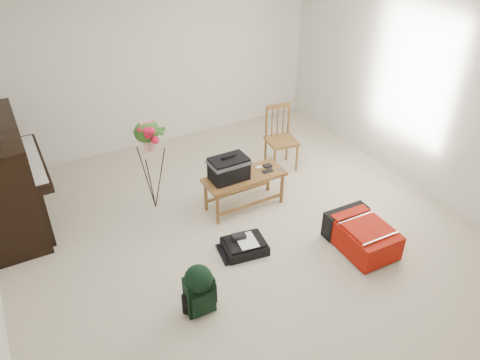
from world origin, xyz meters
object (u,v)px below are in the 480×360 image
piano (6,180)px  dining_chair (280,139)px  flower_stand (151,166)px  red_suitcase (358,233)px  black_duffel (244,245)px  green_backpack (199,288)px  bench (234,171)px

piano → dining_chair: size_ratio=1.69×
piano → flower_stand: 1.59m
red_suitcase → flower_stand: (-1.71, 1.74, 0.42)m
black_duffel → green_backpack: (-0.77, -0.54, 0.22)m
bench → flower_stand: flower_stand is taller
piano → dining_chair: (3.39, -0.38, -0.17)m
bench → green_backpack: 1.67m
piano → black_duffel: size_ratio=2.99×
piano → green_backpack: piano is taller
piano → green_backpack: 2.62m
black_duffel → bench: bearing=78.8°
piano → black_duffel: bearing=-39.1°
green_backpack → flower_stand: (0.20, 1.77, 0.30)m
red_suitcase → green_backpack: green_backpack is taller
red_suitcase → flower_stand: flower_stand is taller
bench → flower_stand: size_ratio=0.82×
red_suitcase → piano: bearing=147.0°
piano → bench: bearing=-22.1°
piano → red_suitcase: size_ratio=1.97×
dining_chair → red_suitcase: (-0.16, -1.84, -0.26)m
bench → red_suitcase: bearing=-55.8°
piano → dining_chair: bearing=-6.3°
bench → green_backpack: (-1.04, -1.28, -0.24)m
black_duffel → green_backpack: bearing=-136.7°
dining_chair → green_backpack: dining_chair is taller
dining_chair → red_suitcase: 1.86m
green_backpack → flower_stand: flower_stand is taller
piano → red_suitcase: bearing=-34.4°
red_suitcase → black_duffel: red_suitcase is taller
piano → dining_chair: piano is taller
dining_chair → green_backpack: 2.79m
bench → flower_stand: (-0.84, 0.49, 0.05)m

